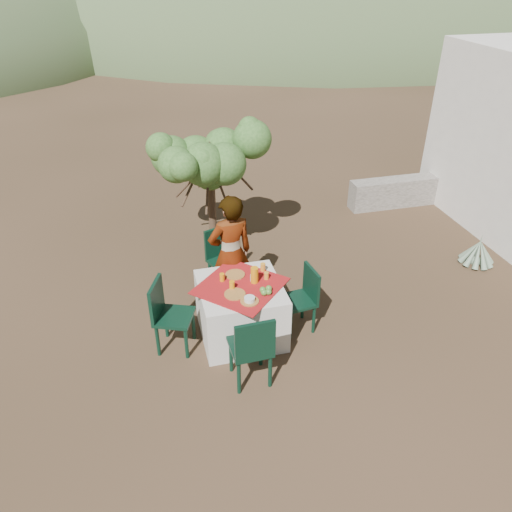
{
  "coord_description": "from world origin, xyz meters",
  "views": [
    {
      "loc": [
        -1.61,
        -4.56,
        4.28
      ],
      "look_at": [
        -0.25,
        0.77,
        0.9
      ],
      "focal_mm": 35.0,
      "sensor_mm": 36.0,
      "label": 1
    }
  ],
  "objects_px": {
    "shrub_tree": "(213,164)",
    "agave": "(478,253)",
    "chair_far": "(223,256)",
    "chair_right": "(303,296)",
    "juice_pitcher": "(255,275)",
    "chair_near": "(252,348)",
    "person": "(231,254)",
    "table": "(241,310)",
    "chair_left": "(167,313)"
  },
  "relations": [
    {
      "from": "juice_pitcher",
      "to": "chair_left",
      "type": "bearing_deg",
      "value": -177.63
    },
    {
      "from": "table",
      "to": "chair_right",
      "type": "relative_size",
      "value": 1.47
    },
    {
      "from": "chair_right",
      "to": "person",
      "type": "distance_m",
      "value": 1.11
    },
    {
      "from": "chair_left",
      "to": "chair_right",
      "type": "height_order",
      "value": "chair_left"
    },
    {
      "from": "chair_far",
      "to": "juice_pitcher",
      "type": "xyz_separation_m",
      "value": [
        0.2,
        -1.09,
        0.35
      ]
    },
    {
      "from": "chair_far",
      "to": "table",
      "type": "bearing_deg",
      "value": -111.34
    },
    {
      "from": "chair_left",
      "to": "shrub_tree",
      "type": "height_order",
      "value": "shrub_tree"
    },
    {
      "from": "table",
      "to": "chair_left",
      "type": "relative_size",
      "value": 1.36
    },
    {
      "from": "chair_far",
      "to": "person",
      "type": "height_order",
      "value": "person"
    },
    {
      "from": "chair_right",
      "to": "agave",
      "type": "relative_size",
      "value": 1.51
    },
    {
      "from": "shrub_tree",
      "to": "agave",
      "type": "height_order",
      "value": "shrub_tree"
    },
    {
      "from": "shrub_tree",
      "to": "chair_near",
      "type": "bearing_deg",
      "value": -92.85
    },
    {
      "from": "chair_near",
      "to": "juice_pitcher",
      "type": "relative_size",
      "value": 4.64
    },
    {
      "from": "chair_right",
      "to": "juice_pitcher",
      "type": "distance_m",
      "value": 0.73
    },
    {
      "from": "table",
      "to": "juice_pitcher",
      "type": "bearing_deg",
      "value": 8.41
    },
    {
      "from": "juice_pitcher",
      "to": "chair_near",
      "type": "bearing_deg",
      "value": -105.72
    },
    {
      "from": "table",
      "to": "chair_far",
      "type": "height_order",
      "value": "chair_far"
    },
    {
      "from": "chair_far",
      "to": "agave",
      "type": "relative_size",
      "value": 1.6
    },
    {
      "from": "table",
      "to": "chair_right",
      "type": "xyz_separation_m",
      "value": [
        0.81,
        -0.06,
        0.11
      ]
    },
    {
      "from": "person",
      "to": "juice_pitcher",
      "type": "height_order",
      "value": "person"
    },
    {
      "from": "table",
      "to": "agave",
      "type": "relative_size",
      "value": 2.22
    },
    {
      "from": "chair_near",
      "to": "person",
      "type": "height_order",
      "value": "person"
    },
    {
      "from": "agave",
      "to": "shrub_tree",
      "type": "bearing_deg",
      "value": 160.18
    },
    {
      "from": "person",
      "to": "shrub_tree",
      "type": "distance_m",
      "value": 1.68
    },
    {
      "from": "chair_near",
      "to": "juice_pitcher",
      "type": "distance_m",
      "value": 1.01
    },
    {
      "from": "table",
      "to": "agave",
      "type": "distance_m",
      "value": 4.09
    },
    {
      "from": "chair_left",
      "to": "person",
      "type": "distance_m",
      "value": 1.18
    },
    {
      "from": "chair_far",
      "to": "chair_left",
      "type": "bearing_deg",
      "value": -150.54
    },
    {
      "from": "shrub_tree",
      "to": "agave",
      "type": "relative_size",
      "value": 3.28
    },
    {
      "from": "chair_right",
      "to": "shrub_tree",
      "type": "bearing_deg",
      "value": -168.67
    },
    {
      "from": "chair_far",
      "to": "shrub_tree",
      "type": "relative_size",
      "value": 0.49
    },
    {
      "from": "chair_near",
      "to": "chair_left",
      "type": "height_order",
      "value": "chair_near"
    },
    {
      "from": "shrub_tree",
      "to": "juice_pitcher",
      "type": "height_order",
      "value": "shrub_tree"
    },
    {
      "from": "table",
      "to": "chair_left",
      "type": "bearing_deg",
      "value": -178.87
    },
    {
      "from": "chair_right",
      "to": "shrub_tree",
      "type": "distance_m",
      "value": 2.56
    },
    {
      "from": "person",
      "to": "table",
      "type": "bearing_deg",
      "value": 78.02
    },
    {
      "from": "agave",
      "to": "table",
      "type": "bearing_deg",
      "value": -169.37
    },
    {
      "from": "person",
      "to": "shrub_tree",
      "type": "bearing_deg",
      "value": -103.46
    },
    {
      "from": "chair_far",
      "to": "juice_pitcher",
      "type": "bearing_deg",
      "value": -101.61
    },
    {
      "from": "chair_far",
      "to": "chair_left",
      "type": "height_order",
      "value": "chair_left"
    },
    {
      "from": "shrub_tree",
      "to": "agave",
      "type": "bearing_deg",
      "value": -19.82
    },
    {
      "from": "chair_near",
      "to": "shrub_tree",
      "type": "distance_m",
      "value": 3.22
    },
    {
      "from": "table",
      "to": "person",
      "type": "height_order",
      "value": "person"
    },
    {
      "from": "table",
      "to": "chair_left",
      "type": "xyz_separation_m",
      "value": [
        -0.92,
        -0.02,
        0.15
      ]
    },
    {
      "from": "chair_near",
      "to": "agave",
      "type": "relative_size",
      "value": 1.66
    },
    {
      "from": "chair_right",
      "to": "juice_pitcher",
      "type": "height_order",
      "value": "juice_pitcher"
    },
    {
      "from": "chair_far",
      "to": "person",
      "type": "bearing_deg",
      "value": -109.14
    },
    {
      "from": "juice_pitcher",
      "to": "chair_right",
      "type": "bearing_deg",
      "value": -7.61
    },
    {
      "from": "table",
      "to": "shrub_tree",
      "type": "bearing_deg",
      "value": 87.87
    },
    {
      "from": "person",
      "to": "agave",
      "type": "height_order",
      "value": "person"
    }
  ]
}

